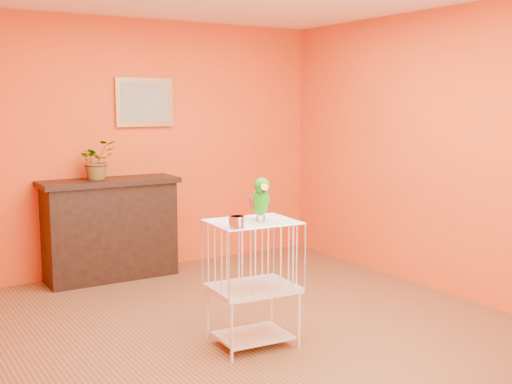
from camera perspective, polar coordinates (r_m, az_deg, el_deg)
ground at (r=5.09m, az=0.17°, el=-12.11°), size 4.50×4.50×0.00m
room_shell at (r=4.79m, az=0.18°, el=5.99°), size 4.50×4.50×4.50m
console_cabinet at (r=6.53m, az=-12.82°, el=-3.23°), size 1.35×0.48×1.00m
potted_plant at (r=6.38m, az=-13.86°, el=2.37°), size 0.44×0.46×0.30m
framed_picture at (r=6.77m, az=-9.88°, el=7.86°), size 0.62×0.04×0.50m
birdcage at (r=4.64m, az=-0.28°, el=-7.97°), size 0.62×0.50×0.91m
feed_cup at (r=4.28m, az=-1.70°, el=-2.66°), size 0.11×0.11×0.08m
parrot at (r=4.51m, az=0.43°, el=-0.61°), size 0.17×0.28×0.32m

